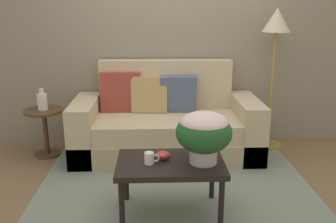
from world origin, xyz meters
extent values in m
plane|color=brown|center=(0.00, 0.00, 0.00)|extent=(14.00, 14.00, 0.00)
cube|color=gray|center=(0.00, 1.23, 1.35)|extent=(6.40, 0.12, 2.70)
cube|color=gray|center=(0.00, -0.10, 0.01)|extent=(2.64, 1.98, 0.01)
cube|color=tan|center=(-0.06, 0.66, 0.13)|extent=(2.14, 0.94, 0.26)
cube|color=tan|center=(-0.06, 0.64, 0.37)|extent=(1.62, 0.85, 0.21)
cube|color=tan|center=(-0.06, 1.05, 0.66)|extent=(1.62, 0.17, 0.84)
cube|color=tan|center=(-1.00, 0.66, 0.33)|extent=(0.26, 0.94, 0.67)
cube|color=tan|center=(0.88, 0.66, 0.33)|extent=(0.26, 0.94, 0.67)
cube|color=#93382D|center=(-0.60, 0.90, 0.71)|extent=(0.48, 0.14, 0.48)
cube|color=tan|center=(-0.25, 0.89, 0.69)|extent=(0.44, 0.22, 0.44)
cube|color=#4C5670|center=(0.09, 0.89, 0.69)|extent=(0.45, 0.21, 0.44)
cylinder|color=black|center=(-0.45, -0.88, 0.22)|extent=(0.05, 0.05, 0.43)
cylinder|color=black|center=(0.32, -0.88, 0.22)|extent=(0.05, 0.05, 0.43)
cylinder|color=black|center=(-0.45, -0.40, 0.22)|extent=(0.05, 0.05, 0.43)
cylinder|color=black|center=(0.32, -0.40, 0.22)|extent=(0.05, 0.05, 0.43)
cube|color=black|center=(-0.07, -0.64, 0.45)|extent=(0.88, 0.58, 0.05)
cylinder|color=#4C331E|center=(-1.47, 0.70, 0.01)|extent=(0.29, 0.29, 0.03)
cylinder|color=#4C331E|center=(-1.47, 0.70, 0.28)|extent=(0.05, 0.05, 0.50)
cylinder|color=#4C331E|center=(-1.47, 0.70, 0.54)|extent=(0.45, 0.45, 0.03)
cylinder|color=olive|center=(1.23, 0.91, 0.01)|extent=(0.34, 0.34, 0.03)
cylinder|color=olive|center=(1.23, 0.91, 0.72)|extent=(0.03, 0.03, 1.39)
cone|color=#C6B289|center=(1.23, 0.91, 1.55)|extent=(0.33, 0.33, 0.27)
cylinder|color=#B7B2A8|center=(0.20, -0.67, 0.55)|extent=(0.22, 0.22, 0.15)
ellipsoid|color=#1E5123|center=(0.20, -0.67, 0.73)|extent=(0.45, 0.45, 0.32)
ellipsoid|color=beige|center=(0.20, -0.67, 0.81)|extent=(0.38, 0.38, 0.18)
cylinder|color=white|center=(-0.24, -0.68, 0.53)|extent=(0.08, 0.08, 0.10)
torus|color=white|center=(-0.19, -0.68, 0.53)|extent=(0.07, 0.01, 0.07)
cylinder|color=#B2382D|center=(-0.13, -0.58, 0.49)|extent=(0.05, 0.05, 0.02)
ellipsoid|color=#B2382D|center=(-0.13, -0.58, 0.51)|extent=(0.12, 0.12, 0.06)
cylinder|color=silver|center=(-1.48, 0.70, 0.65)|extent=(0.11, 0.11, 0.19)
cylinder|color=silver|center=(-1.48, 0.70, 0.78)|extent=(0.05, 0.05, 0.06)
camera|label=1|loc=(-0.19, -3.45, 1.71)|focal=39.61mm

